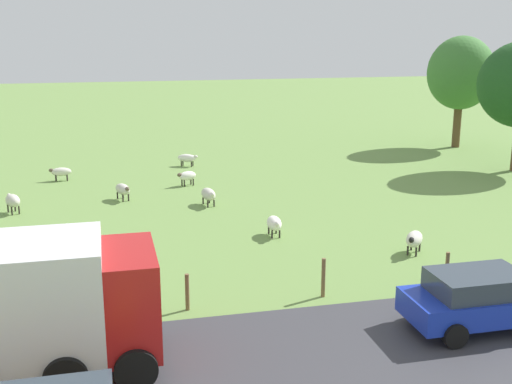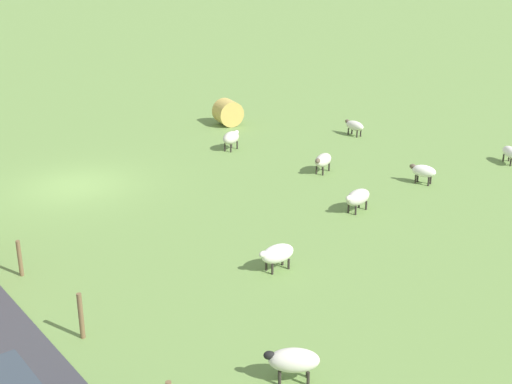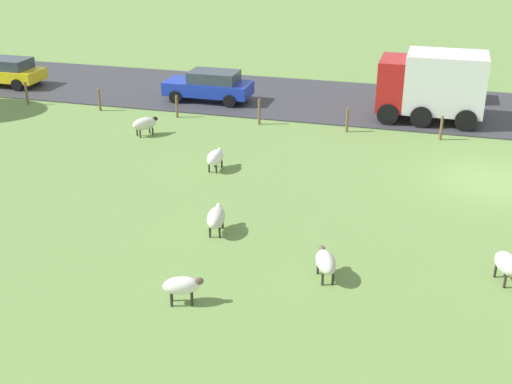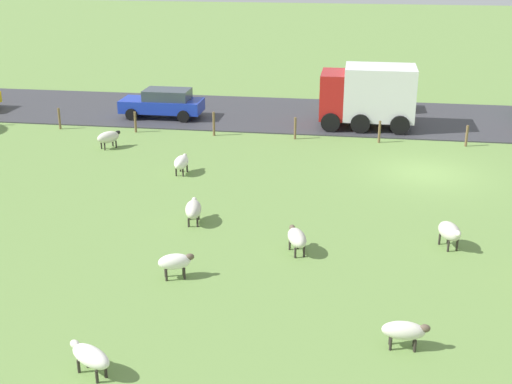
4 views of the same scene
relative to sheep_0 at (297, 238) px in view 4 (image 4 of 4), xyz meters
name	(u,v)px [view 4 (image 4 of 4)]	position (x,y,z in m)	size (l,w,h in m)	color
ground_plane	(426,173)	(8.45, -4.60, -0.52)	(160.00, 160.00, 0.00)	#6B8E47
road_strip	(412,119)	(17.49, -4.60, -0.49)	(8.00, 80.00, 0.06)	#38383D
sheep_0	(297,238)	(0.00, 0.00, 0.00)	(1.23, 0.89, 0.78)	beige
sheep_1	(404,331)	(-4.81, -3.02, -0.04)	(0.47, 1.14, 0.71)	silver
sheep_2	(90,356)	(-6.95, 3.93, -0.04)	(0.94, 1.23, 0.71)	white
sheep_3	(108,137)	(9.89, 9.77, 0.01)	(1.21, 1.11, 0.80)	silver
sheep_4	(450,231)	(1.13, -4.71, 0.04)	(1.16, 0.90, 0.84)	beige
sheep_5	(175,262)	(-2.17, 3.29, -0.01)	(0.77, 1.09, 0.75)	white
sheep_6	(181,162)	(6.82, 5.46, -0.02)	(1.18, 0.58, 0.78)	white
sheep_7	(193,209)	(1.82, 3.73, -0.01)	(1.31, 0.74, 0.79)	beige
fence_post_0	(467,136)	(12.77, -6.77, -0.02)	(0.12, 0.12, 1.01)	brown
fence_post_1	(379,132)	(12.77, -2.72, 0.01)	(0.12, 0.12, 1.06)	brown
fence_post_2	(295,128)	(12.77, 1.33, 0.02)	(0.12, 0.12, 1.08)	brown
fence_post_3	(214,124)	(12.77, 5.38, 0.08)	(0.12, 0.12, 1.20)	brown
fence_post_4	(135,122)	(12.77, 9.43, 0.01)	(0.12, 0.12, 1.06)	brown
fence_post_5	(59,119)	(12.77, 13.47, 0.03)	(0.12, 0.12, 1.10)	brown
truck_0	(368,94)	(15.46, -2.13, 1.24)	(2.88, 4.73, 3.13)	#B21919
car_1	(163,103)	(15.75, 8.81, 0.34)	(2.03, 4.40, 1.54)	#1933B2
car_2	(369,95)	(19.43, -2.21, 0.36)	(2.15, 4.23, 1.57)	orange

